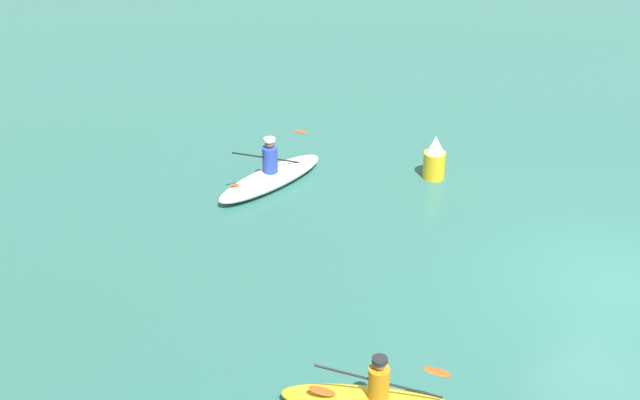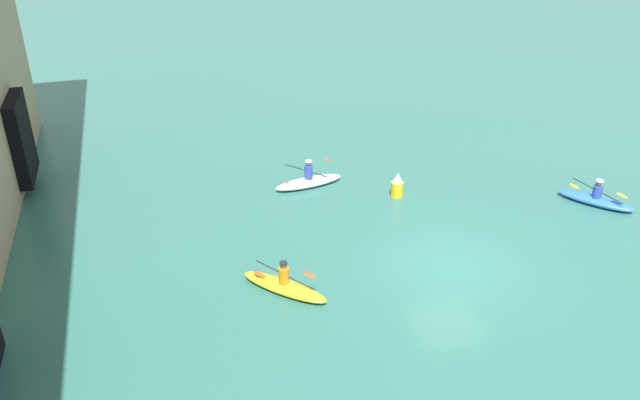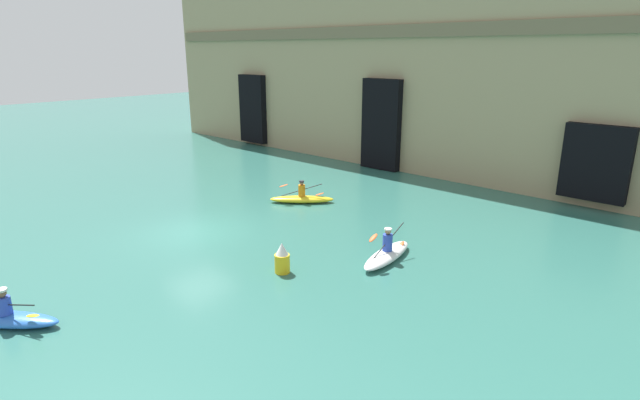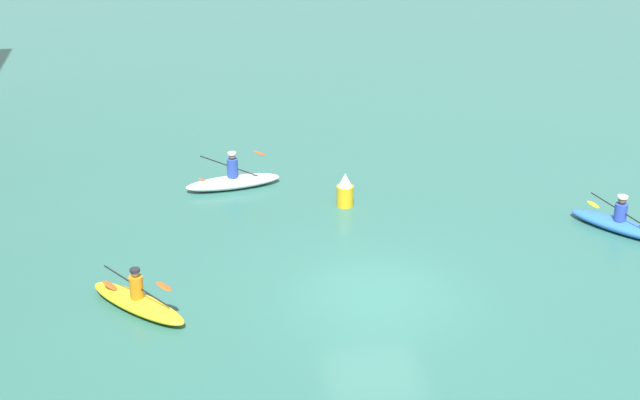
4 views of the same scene
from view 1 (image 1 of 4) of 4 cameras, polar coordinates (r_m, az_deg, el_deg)
The scene contains 3 objects.
ground_plane at distance 17.71m, azimuth 18.62°, elevation -5.41°, with size 120.00×120.00×0.00m, color #2D665B.
kayak_white at distance 20.11m, azimuth -3.18°, elevation 1.53°, with size 1.23×3.09×1.20m.
marker_buoy at distance 20.47m, azimuth 7.34°, elevation 2.65°, with size 0.51×0.51×1.04m.
Camera 1 is at (-7.40, 12.77, 9.79)m, focal length 50.00 mm.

